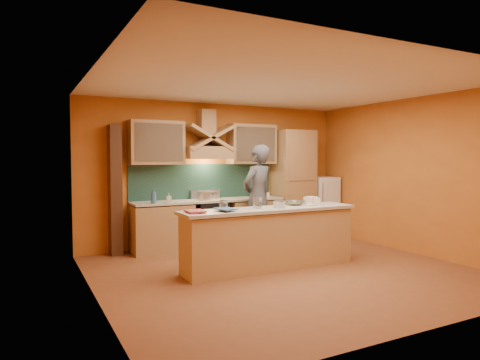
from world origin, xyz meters
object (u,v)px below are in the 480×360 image
kitchen_scale (279,205)px  stove (210,224)px  mixing_bowl (294,203)px  fridge (321,206)px  person (258,197)px

kitchen_scale → stove: bearing=93.2°
kitchen_scale → mixing_bowl: 0.53m
fridge → kitchen_scale: 3.15m
person → kitchen_scale: bearing=52.4°
fridge → kitchen_scale: size_ratio=9.99×
stove → kitchen_scale: (0.30, -2.01, 0.55)m
fridge → kitchen_scale: (-2.40, -2.01, 0.35)m
stove → kitchen_scale: bearing=-81.5°
person → stove: bearing=-58.5°
stove → kitchen_scale: size_ratio=6.92×
stove → fridge: fridge is taller
stove → fridge: 2.71m
stove → person: size_ratio=0.46×
fridge → person: 2.07m
person → kitchen_scale: 1.51m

